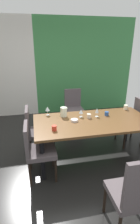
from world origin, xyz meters
TOP-DOWN VIEW (x-y plane):
  - ground_plane at (0.00, 0.00)m, footprint 5.26×5.39m
  - garden_window_panel at (1.17, 2.64)m, footprint 2.91×0.10m
  - dining_table at (0.61, 0.14)m, footprint 2.03×1.01m
  - chair_right_far at (1.61, 0.46)m, footprint 0.44×0.44m
  - chair_head_near at (0.59, -1.28)m, footprint 0.44×0.44m
  - chair_left_near at (-0.39, -0.18)m, footprint 0.44×0.44m
  - chair_left_far at (-0.40, 0.46)m, footprint 0.44×0.44m
  - chair_head_far at (0.59, 1.56)m, footprint 0.44×0.45m
  - wine_glass_south at (-0.14, 0.56)m, footprint 0.08×0.08m
  - wine_glass_west at (0.44, 0.34)m, footprint 0.07×0.07m
  - wine_glass_near_shelf at (0.73, 0.30)m, footprint 0.06×0.06m
  - serving_bowl_east at (0.28, 0.18)m, footprint 0.13×0.13m
  - cup_left at (0.93, 0.31)m, footprint 0.07×0.07m
  - cup_corner at (0.57, 0.27)m, footprint 0.08×0.08m
  - cup_near_window at (-0.10, -0.09)m, footprint 0.08×0.08m
  - cup_north at (1.44, 0.54)m, footprint 0.08×0.08m
  - pitcher_right at (0.14, 0.44)m, footprint 0.13×0.12m

SIDE VIEW (x-z plane):
  - ground_plane at x=0.00m, z-range -0.02..0.00m
  - chair_left_near at x=-0.39m, z-range 0.06..0.97m
  - chair_left_far at x=-0.40m, z-range 0.06..0.99m
  - chair_head_far at x=0.59m, z-range 0.05..1.00m
  - chair_right_far at x=1.61m, z-range 0.05..1.01m
  - chair_head_near at x=0.59m, z-range 0.04..1.07m
  - dining_table at x=0.61m, z-range 0.30..1.04m
  - serving_bowl_east at x=0.28m, z-range 0.74..0.78m
  - cup_left at x=0.93m, z-range 0.74..0.82m
  - cup_corner at x=0.57m, z-range 0.74..0.82m
  - cup_near_window at x=-0.10m, z-range 0.74..0.82m
  - cup_north at x=1.44m, z-range 0.74..0.84m
  - pitcher_right at x=0.14m, z-range 0.74..0.92m
  - wine_glass_west at x=0.44m, z-range 0.77..0.92m
  - wine_glass_near_shelf at x=0.73m, z-range 0.78..0.94m
  - wine_glass_south at x=-0.14m, z-range 0.78..0.95m
  - garden_window_panel at x=1.17m, z-range 0.00..2.70m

